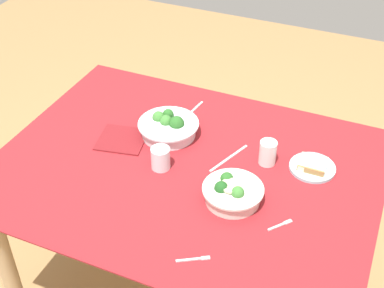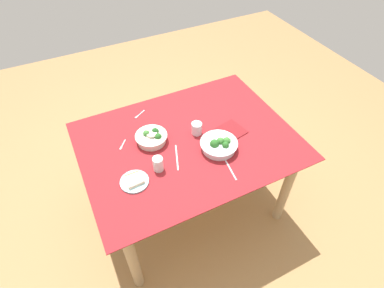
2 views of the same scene
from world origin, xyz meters
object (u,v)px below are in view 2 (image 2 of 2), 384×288
object	(u,v)px
bread_side_plate	(134,181)
table_knife_left	(177,157)
water_glass_side	(197,128)
broccoli_bowl_near	(152,137)
water_glass_center	(158,164)
fork_by_far_bowl	(139,115)
table_knife_right	(230,169)
napkin_folded_upper	(230,131)
broccoli_bowl_far	(219,145)
fork_by_near_bowl	(123,145)

from	to	relation	value
bread_side_plate	table_knife_left	size ratio (longest dim) A/B	0.80
water_glass_side	bread_side_plate	bearing A→B (deg)	22.20
broccoli_bowl_near	water_glass_center	world-z (taller)	water_glass_center
bread_side_plate	water_glass_side	bearing A→B (deg)	-157.80
fork_by_far_bowl	broccoli_bowl_near	bearing A→B (deg)	56.53
water_glass_center	table_knife_left	size ratio (longest dim) A/B	0.45
bread_side_plate	table_knife_right	xyz separation A→B (m)	(-0.57, 0.17, -0.01)
broccoli_bowl_near	napkin_folded_upper	distance (m)	0.55
bread_side_plate	table_knife_right	bearing A→B (deg)	163.51
water_glass_side	water_glass_center	bearing A→B (deg)	27.18
water_glass_center	napkin_folded_upper	distance (m)	0.59
water_glass_center	broccoli_bowl_far	bearing A→B (deg)	177.86
broccoli_bowl_near	water_glass_side	bearing A→B (deg)	168.45
water_glass_center	table_knife_right	bearing A→B (deg)	153.51
fork_by_far_bowl	fork_by_near_bowl	world-z (taller)	same
broccoli_bowl_near	water_glass_center	xyz separation A→B (m)	(0.05, 0.25, 0.01)
broccoli_bowl_far	bread_side_plate	xyz separation A→B (m)	(0.59, 0.02, -0.02)
fork_by_far_bowl	table_knife_left	xyz separation A→B (m)	(-0.07, 0.51, -0.00)
broccoli_bowl_far	water_glass_center	distance (m)	0.42
water_glass_center	broccoli_bowl_near	bearing A→B (deg)	-102.00
broccoli_bowl_near	table_knife_right	world-z (taller)	broccoli_bowl_near
water_glass_center	napkin_folded_upper	bearing A→B (deg)	-170.71
broccoli_bowl_near	table_knife_left	size ratio (longest dim) A/B	0.99
broccoli_bowl_far	water_glass_side	xyz separation A→B (m)	(0.06, -0.20, 0.01)
broccoli_bowl_near	fork_by_near_bowl	world-z (taller)	broccoli_bowl_near
fork_by_far_bowl	table_knife_right	size ratio (longest dim) A/B	0.53
fork_by_far_bowl	table_knife_left	distance (m)	0.51
fork_by_far_bowl	table_knife_right	world-z (taller)	same
water_glass_side	fork_by_near_bowl	bearing A→B (deg)	-12.64
fork_by_near_bowl	napkin_folded_upper	xyz separation A→B (m)	(-0.72, 0.20, 0.00)
bread_side_plate	fork_by_far_bowl	distance (m)	0.62
table_knife_right	table_knife_left	bearing A→B (deg)	-124.66
broccoli_bowl_near	water_glass_side	distance (m)	0.31
bread_side_plate	table_knife_left	world-z (taller)	bread_side_plate
table_knife_right	napkin_folded_upper	bearing A→B (deg)	156.15
broccoli_bowl_far	table_knife_left	xyz separation A→B (m)	(0.28, -0.05, -0.03)
fork_by_near_bowl	table_knife_right	bearing A→B (deg)	86.33
broccoli_bowl_far	fork_by_far_bowl	distance (m)	0.66
water_glass_center	table_knife_left	world-z (taller)	water_glass_center
napkin_folded_upper	broccoli_bowl_near	bearing A→B (deg)	-16.21
fork_by_near_bowl	broccoli_bowl_near	bearing A→B (deg)	114.55
water_glass_side	table_knife_right	bearing A→B (deg)	95.85
water_glass_center	fork_by_near_bowl	distance (m)	0.33
fork_by_far_bowl	table_knife_right	xyz separation A→B (m)	(-0.33, 0.74, -0.00)
broccoli_bowl_far	water_glass_side	size ratio (longest dim) A/B	2.84
table_knife_left	water_glass_center	bearing A→B (deg)	-55.51
table_knife_right	napkin_folded_upper	world-z (taller)	napkin_folded_upper
broccoli_bowl_far	bread_side_plate	world-z (taller)	broccoli_bowl_far
table_knife_right	fork_by_near_bowl	bearing A→B (deg)	-124.98
broccoli_bowl_far	bread_side_plate	distance (m)	0.59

